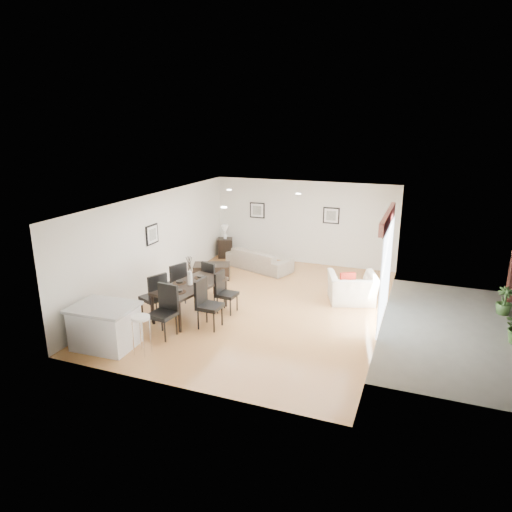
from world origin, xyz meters
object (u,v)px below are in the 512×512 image
at_px(dining_chair_enear, 206,301).
at_px(side_table, 225,248).
at_px(sofa, 259,259).
at_px(dining_chair_head, 165,308).
at_px(dining_chair_foot, 211,278).
at_px(dining_chair_wfar, 176,282).
at_px(bar_stool, 141,322).
at_px(dining_chair_wnear, 155,294).
at_px(dining_table, 190,288).
at_px(armchair, 352,288).
at_px(coffee_table, 212,271).
at_px(kitchen_island, 105,326).
at_px(dining_chair_efar, 224,290).

distance_m(dining_chair_enear, side_table, 5.60).
xyz_separation_m(sofa, dining_chair_head, (-0.25, -5.09, 0.32)).
relative_size(sofa, dining_chair_foot, 2.14).
height_order(dining_chair_wfar, bar_stool, dining_chair_wfar).
xyz_separation_m(sofa, side_table, (-1.56, 0.83, 0.01)).
bearing_deg(side_table, dining_chair_wnear, -83.12).
distance_m(dining_chair_wfar, dining_chair_enear, 1.58).
xyz_separation_m(dining_table, dining_chair_head, (0.01, -1.14, -0.06)).
bearing_deg(dining_chair_wfar, armchair, 135.20).
bearing_deg(dining_chair_foot, dining_chair_wfar, 66.57).
bearing_deg(dining_chair_enear, coffee_table, 25.77).
height_order(sofa, kitchen_island, kitchen_island).
bearing_deg(dining_chair_wnear, dining_chair_wfar, -157.29).
bearing_deg(dining_chair_efar, dining_chair_wfar, 95.04).
xyz_separation_m(dining_chair_wfar, bar_stool, (0.68, -2.49, 0.08)).
relative_size(dining_chair_foot, bar_stool, 1.24).
relative_size(armchair, side_table, 1.81).
xyz_separation_m(dining_table, coffee_table, (-0.74, 2.62, -0.48)).
bearing_deg(side_table, dining_chair_head, -77.59).
relative_size(dining_chair_foot, coffee_table, 0.95).
height_order(dining_chair_wfar, dining_chair_efar, dining_chair_wfar).
bearing_deg(side_table, sofa, -28.11).
xyz_separation_m(dining_chair_efar, dining_chair_foot, (-0.68, 0.69, -0.01)).
bearing_deg(bar_stool, dining_chair_efar, 75.98).
xyz_separation_m(dining_chair_head, coffee_table, (-0.75, 3.77, -0.42)).
relative_size(sofa, dining_chair_enear, 1.91).
bearing_deg(bar_stool, sofa, 87.71).
height_order(sofa, dining_table, dining_table).
relative_size(dining_chair_head, side_table, 1.75).
distance_m(dining_chair_foot, side_table, 3.85).
height_order(armchair, bar_stool, bar_stool).
bearing_deg(dining_chair_head, armchair, 50.36).
distance_m(armchair, kitchen_island, 6.08).
relative_size(dining_chair_wnear, bar_stool, 1.39).
xyz_separation_m(dining_chair_head, bar_stool, (0.01, -0.92, 0.06)).
height_order(sofa, coffee_table, sofa).
distance_m(dining_table, kitchen_island, 2.25).
relative_size(armchair, dining_table, 0.59).
xyz_separation_m(dining_chair_wfar, dining_chair_head, (0.67, -1.57, 0.02)).
bearing_deg(armchair, dining_chair_enear, 23.90).
height_order(sofa, side_table, side_table).
distance_m(armchair, bar_stool, 5.49).
distance_m(sofa, dining_chair_head, 5.11).
bearing_deg(dining_chair_enear, dining_chair_head, 138.45).
xyz_separation_m(armchair, bar_stool, (-3.46, -4.25, 0.31)).
bearing_deg(armchair, bar_stool, 31.68).
bearing_deg(dining_table, side_table, 116.09).
bearing_deg(dining_table, dining_chair_foot, 102.25).
bearing_deg(sofa, dining_chair_foot, 103.71).
bearing_deg(sofa, dining_chair_enear, 114.61).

